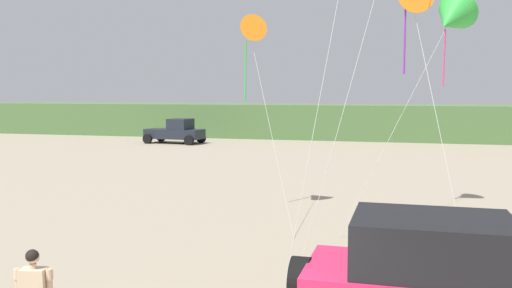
{
  "coord_description": "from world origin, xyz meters",
  "views": [
    {
      "loc": [
        1.81,
        -6.08,
        4.1
      ],
      "look_at": [
        -0.59,
        2.78,
        3.24
      ],
      "focal_mm": 39.11,
      "sensor_mm": 36.0,
      "label": 1
    }
  ],
  "objects": [
    {
      "name": "dune_ridge",
      "position": [
        5.59,
        43.64,
        1.49
      ],
      "size": [
        90.0,
        6.61,
        2.98
      ],
      "primitive_type": "cube",
      "color": "#4C703D",
      "rests_on": "ground_plane"
    },
    {
      "name": "kite_black_sled",
      "position": [
        1.85,
        8.84,
        6.42
      ],
      "size": [
        1.92,
        3.83,
        6.91
      ],
      "color": "orange",
      "rests_on": "ground_plane"
    },
    {
      "name": "kite_orange_streamer",
      "position": [
        -3.33,
        12.06,
        6.07
      ],
      "size": [
        2.78,
        3.83,
        6.66
      ],
      "color": "orange",
      "rests_on": "ground_plane"
    },
    {
      "name": "distant_pickup",
      "position": [
        -15.99,
        35.03,
        0.94
      ],
      "size": [
        4.77,
        2.8,
        1.98
      ],
      "color": "#1E232D",
      "rests_on": "ground_plane"
    },
    {
      "name": "kite_blue_swept",
      "position": [
        2.91,
        10.41,
        6.11
      ],
      "size": [
        3.68,
        1.94,
        6.88
      ],
      "color": "green",
      "rests_on": "ground_plane"
    }
  ]
}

